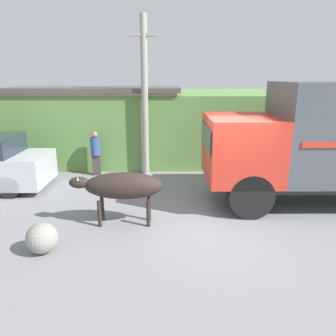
{
  "coord_description": "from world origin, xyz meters",
  "views": [
    {
      "loc": [
        -1.28,
        -7.55,
        3.42
      ],
      "look_at": [
        -1.24,
        0.34,
        1.19
      ],
      "focal_mm": 35.0,
      "sensor_mm": 36.0,
      "label": 1
    }
  ],
  "objects_px": {
    "cargo_truck": "(330,139)",
    "pedestrian_on_hill": "(96,151)",
    "brown_cow": "(122,186)",
    "roadside_rock": "(42,238)",
    "utility_pole": "(145,95)"
  },
  "relations": [
    {
      "from": "cargo_truck",
      "to": "brown_cow",
      "type": "bearing_deg",
      "value": -168.58
    },
    {
      "from": "pedestrian_on_hill",
      "to": "roadside_rock",
      "type": "xyz_separation_m",
      "value": [
        0.02,
        -5.36,
        -0.54
      ]
    },
    {
      "from": "brown_cow",
      "to": "roadside_rock",
      "type": "relative_size",
      "value": 3.48
    },
    {
      "from": "roadside_rock",
      "to": "utility_pole",
      "type": "bearing_deg",
      "value": 72.56
    },
    {
      "from": "utility_pole",
      "to": "roadside_rock",
      "type": "height_order",
      "value": "utility_pole"
    },
    {
      "from": "cargo_truck",
      "to": "pedestrian_on_hill",
      "type": "height_order",
      "value": "cargo_truck"
    },
    {
      "from": "cargo_truck",
      "to": "roadside_rock",
      "type": "xyz_separation_m",
      "value": [
        -6.81,
        -2.63,
        -1.48
      ]
    },
    {
      "from": "utility_pole",
      "to": "roadside_rock",
      "type": "distance_m",
      "value": 6.29
    },
    {
      "from": "cargo_truck",
      "to": "roadside_rock",
      "type": "distance_m",
      "value": 7.45
    },
    {
      "from": "pedestrian_on_hill",
      "to": "utility_pole",
      "type": "bearing_deg",
      "value": 172.07
    },
    {
      "from": "brown_cow",
      "to": "cargo_truck",
      "type": "bearing_deg",
      "value": 7.22
    },
    {
      "from": "cargo_truck",
      "to": "pedestrian_on_hill",
      "type": "relative_size",
      "value": 3.93
    },
    {
      "from": "cargo_truck",
      "to": "brown_cow",
      "type": "distance_m",
      "value": 5.6
    },
    {
      "from": "brown_cow",
      "to": "pedestrian_on_hill",
      "type": "bearing_deg",
      "value": 103.6
    },
    {
      "from": "brown_cow",
      "to": "roadside_rock",
      "type": "xyz_separation_m",
      "value": [
        -1.43,
        -1.34,
        -0.62
      ]
    }
  ]
}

